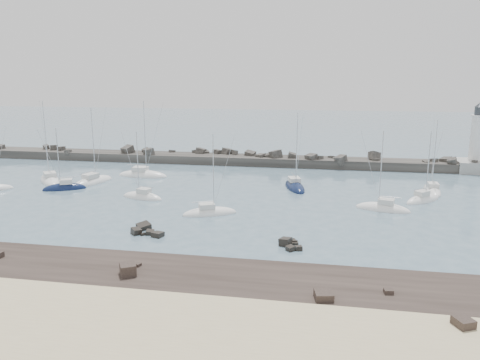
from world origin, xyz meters
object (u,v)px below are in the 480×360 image
sailboat_4 (143,176)px  sailboat_8 (383,209)px  sailboat_9 (432,191)px  sailboat_11 (423,200)px  sailboat_1 (50,181)px  sailboat_2 (65,189)px  sailboat_5 (142,197)px  sailboat_7 (295,187)px  sailboat_6 (209,213)px  sailboat_3 (93,182)px  lighthouse (475,156)px

sailboat_4 → sailboat_8: 45.52m
sailboat_9 → sailboat_11: size_ratio=1.09×
sailboat_1 → sailboat_8: sailboat_1 is taller
sailboat_2 → sailboat_4: size_ratio=0.75×
sailboat_9 → sailboat_4: bearing=176.8°
sailboat_5 → sailboat_1: bearing=158.6°
sailboat_4 → sailboat_7: bearing=-8.3°
sailboat_4 → sailboat_9: 52.20m
sailboat_5 → sailboat_6: sailboat_6 is taller
sailboat_5 → sailboat_4: bearing=111.5°
sailboat_2 → sailboat_8: 52.08m
sailboat_3 → sailboat_9: 58.96m
sailboat_5 → sailboat_6: bearing=-27.6°
sailboat_3 → lighthouse: bearing=18.2°
sailboat_3 → sailboat_11: (56.09, -2.39, 0.00)m
sailboat_1 → sailboat_8: size_ratio=1.25×
sailboat_2 → sailboat_9: 62.02m
sailboat_5 → sailboat_6: (12.52, -6.55, -0.01)m
sailboat_1 → sailboat_2: bearing=-41.0°
sailboat_3 → sailboat_5: bearing=-33.3°
sailboat_4 → sailboat_5: 16.59m
sailboat_6 → sailboat_11: bearing=22.2°
sailboat_3 → sailboat_4: bearing=46.5°
sailboat_3 → sailboat_4: 9.72m
lighthouse → sailboat_4: (-63.93, -16.14, -2.94)m
sailboat_11 → lighthouse: bearing=60.4°
sailboat_9 → sailboat_11: bearing=-112.5°
sailboat_1 → sailboat_3: bearing=0.7°
sailboat_6 → sailboat_9: size_ratio=0.95×
sailboat_1 → sailboat_7: size_ratio=1.11×
sailboat_2 → sailboat_8: bearing=-3.7°
sailboat_7 → sailboat_11: (20.04, -5.15, 0.00)m
lighthouse → sailboat_9: (-11.81, -19.03, -2.95)m
sailboat_4 → sailboat_6: 28.80m
sailboat_2 → sailboat_7: (38.55, 7.94, -0.01)m
sailboat_3 → sailboat_11: 56.14m
sailboat_3 → sailboat_8: 50.19m
sailboat_2 → sailboat_6: bearing=-19.3°
sailboat_2 → sailboat_4: (9.19, 12.24, -0.01)m
sailboat_3 → sailboat_4: size_ratio=0.94×
sailboat_2 → lighthouse: bearing=21.2°
lighthouse → sailboat_7: lighthouse is taller
sailboat_8 → sailboat_9: sailboat_9 is taller
sailboat_8 → sailboat_3: bearing=170.2°
sailboat_11 → sailboat_6: bearing=-157.8°
sailboat_8 → sailboat_11: sailboat_8 is taller
sailboat_3 → sailboat_9: size_ratio=1.13×
sailboat_8 → sailboat_11: size_ratio=1.06×
sailboat_3 → sailboat_6: size_ratio=1.19×
sailboat_4 → sailboat_7: size_ratio=1.09×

